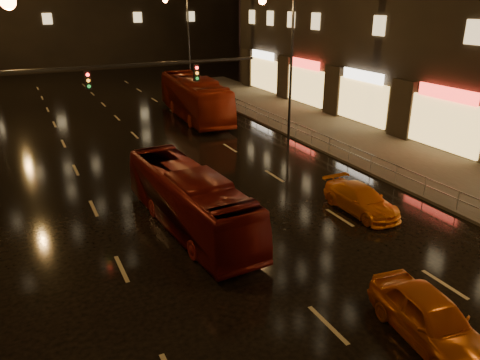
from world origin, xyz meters
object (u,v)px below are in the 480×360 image
object	(u,v)px
bus_red	(190,199)
taxi_near	(431,318)
taxi_far	(361,200)
bus_curb	(195,98)

from	to	relation	value
bus_red	taxi_near	bearing A→B (deg)	-73.23
taxi_far	taxi_near	bearing A→B (deg)	-117.58
bus_curb	bus_red	bearing A→B (deg)	-106.99
bus_red	taxi_near	world-z (taller)	bus_red
bus_red	taxi_far	distance (m)	8.05
bus_red	taxi_far	world-z (taller)	bus_red
bus_curb	taxi_far	world-z (taller)	bus_curb
taxi_far	bus_curb	bearing A→B (deg)	90.11
bus_red	bus_curb	bearing A→B (deg)	64.65
taxi_near	taxi_far	world-z (taller)	taxi_near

